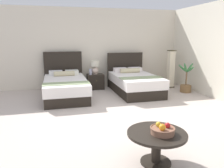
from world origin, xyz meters
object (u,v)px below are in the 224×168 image
(nightstand, at_px, (95,82))
(fruit_bowl, at_px, (163,130))
(bed_near_corner, at_px, (134,83))
(coffee_table, at_px, (157,140))
(bed_near_window, at_px, (65,86))
(table_lamp, at_px, (95,66))
(vase, at_px, (91,72))
(floor_lamp_corner, at_px, (171,69))
(potted_palm, at_px, (186,85))

(nightstand, distance_m, fruit_bowl, 4.75)
(bed_near_corner, bearing_deg, coffee_table, -105.35)
(bed_near_window, bearing_deg, nightstand, 37.21)
(table_lamp, bearing_deg, nightstand, -90.00)
(nightstand, distance_m, vase, 0.39)
(nightstand, xyz_separation_m, vase, (-0.16, -0.04, 0.35))
(nightstand, bearing_deg, floor_lamp_corner, -8.01)
(vase, xyz_separation_m, fruit_bowl, (0.25, -4.70, -0.08))
(bed_near_corner, height_order, floor_lamp_corner, floor_lamp_corner)
(bed_near_corner, bearing_deg, bed_near_window, 179.80)
(fruit_bowl, distance_m, floor_lamp_corner, 5.04)
(nightstand, distance_m, table_lamp, 0.51)
(bed_near_window, distance_m, coffee_table, 4.04)
(fruit_bowl, bearing_deg, bed_near_corner, 75.56)
(coffee_table, relative_size, fruit_bowl, 2.45)
(coffee_table, bearing_deg, floor_lamp_corner, 59.42)
(bed_near_corner, height_order, coffee_table, bed_near_corner)
(bed_near_corner, xyz_separation_m, potted_palm, (1.61, -0.36, -0.08))
(floor_lamp_corner, height_order, potted_palm, floor_lamp_corner)
(table_lamp, relative_size, floor_lamp_corner, 0.36)
(bed_near_corner, xyz_separation_m, fruit_bowl, (-1.02, -3.96, 0.20))
(vase, distance_m, floor_lamp_corner, 2.77)
(bed_near_corner, bearing_deg, nightstand, 144.56)
(bed_near_corner, distance_m, floor_lamp_corner, 1.57)
(bed_near_window, xyz_separation_m, nightstand, (1.02, 0.78, -0.06))
(nightstand, relative_size, vase, 2.84)
(potted_palm, bearing_deg, bed_near_window, 174.44)
(bed_near_corner, relative_size, vase, 10.90)
(bed_near_window, height_order, floor_lamp_corner, floor_lamp_corner)
(fruit_bowl, bearing_deg, vase, 93.01)
(potted_palm, bearing_deg, table_lamp, 156.81)
(coffee_table, relative_size, floor_lamp_corner, 0.63)
(bed_near_window, bearing_deg, fruit_bowl, -74.41)
(nightstand, distance_m, potted_palm, 2.94)
(potted_palm, bearing_deg, floor_lamp_corner, 99.21)
(bed_near_window, height_order, coffee_table, bed_near_window)
(bed_near_corner, relative_size, coffee_table, 2.60)
(coffee_table, xyz_separation_m, floor_lamp_corner, (2.55, 4.31, 0.30))
(bed_near_corner, relative_size, table_lamp, 4.57)
(bed_near_window, xyz_separation_m, vase, (0.86, 0.74, 0.29))
(fruit_bowl, distance_m, potted_palm, 4.46)
(bed_near_window, bearing_deg, coffee_table, -74.86)
(bed_near_window, bearing_deg, potted_palm, -5.56)
(bed_near_window, relative_size, nightstand, 4.05)
(vase, height_order, fruit_bowl, vase)
(floor_lamp_corner, bearing_deg, potted_palm, -80.79)
(fruit_bowl, relative_size, potted_palm, 0.35)
(bed_near_corner, height_order, table_lamp, bed_near_corner)
(nightstand, bearing_deg, fruit_bowl, -89.00)
(bed_near_corner, bearing_deg, table_lamp, 143.87)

